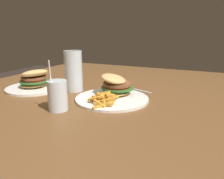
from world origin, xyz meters
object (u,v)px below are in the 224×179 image
at_px(juice_glass, 58,97).
at_px(meal_plate_far, 34,82).
at_px(meal_plate_near, 114,91).
at_px(beer_glass, 73,72).
at_px(spoon, 130,87).

distance_m(juice_glass, meal_plate_far, 0.34).
distance_m(meal_plate_near, beer_glass, 0.23).
relative_size(juice_glass, meal_plate_far, 0.69).
xyz_separation_m(spoon, meal_plate_far, (-0.20, 0.42, 0.03)).
distance_m(meal_plate_near, meal_plate_far, 0.41).
relative_size(meal_plate_near, beer_glass, 1.61).
bearing_deg(juice_glass, meal_plate_far, 57.11).
height_order(meal_plate_near, meal_plate_far, meal_plate_far).
xyz_separation_m(beer_glass, juice_glass, (-0.24, -0.09, -0.04)).
relative_size(meal_plate_near, meal_plate_far, 1.13).
xyz_separation_m(beer_glass, spoon, (0.15, -0.23, -0.08)).
bearing_deg(beer_glass, meal_plate_near, -96.97).
height_order(beer_glass, meal_plate_far, beer_glass).
relative_size(beer_glass, spoon, 1.19).
relative_size(beer_glass, meal_plate_far, 0.70).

